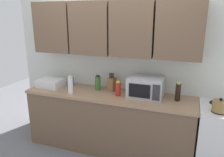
{
  "coord_description": "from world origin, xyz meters",
  "views": [
    {
      "loc": [
        1.08,
        -3.12,
        1.99
      ],
      "look_at": [
        0.04,
        -0.25,
        1.12
      ],
      "focal_mm": 34.95,
      "sensor_mm": 36.0,
      "label": 1
    }
  ],
  "objects_px": {
    "knife_block": "(112,84)",
    "bottle_red_sauce": "(118,89)",
    "dish_rack": "(51,83)",
    "bottle_blue_cleaner": "(72,81)",
    "microwave": "(146,87)",
    "bottle_soy_dark": "(178,92)",
    "bottle_green_oil": "(98,83)",
    "bottle_white_jar": "(71,85)",
    "kettle": "(220,106)"
  },
  "relations": [
    {
      "from": "bottle_green_oil",
      "to": "bottle_blue_cleaner",
      "type": "bearing_deg",
      "value": 173.13
    },
    {
      "from": "kettle",
      "to": "bottle_red_sauce",
      "type": "height_order",
      "value": "bottle_red_sauce"
    },
    {
      "from": "microwave",
      "to": "bottle_soy_dark",
      "type": "distance_m",
      "value": 0.43
    },
    {
      "from": "microwave",
      "to": "dish_rack",
      "type": "xyz_separation_m",
      "value": [
        -1.53,
        -0.05,
        -0.08
      ]
    },
    {
      "from": "kettle",
      "to": "dish_rack",
      "type": "xyz_separation_m",
      "value": [
        -2.46,
        0.16,
        -0.02
      ]
    },
    {
      "from": "dish_rack",
      "to": "bottle_green_oil",
      "type": "height_order",
      "value": "bottle_green_oil"
    },
    {
      "from": "microwave",
      "to": "bottle_white_jar",
      "type": "distance_m",
      "value": 1.08
    },
    {
      "from": "kettle",
      "to": "bottle_green_oil",
      "type": "bearing_deg",
      "value": 171.06
    },
    {
      "from": "microwave",
      "to": "bottle_soy_dark",
      "type": "bearing_deg",
      "value": 0.11
    },
    {
      "from": "dish_rack",
      "to": "bottle_green_oil",
      "type": "xyz_separation_m",
      "value": [
        0.78,
        0.1,
        0.05
      ]
    },
    {
      "from": "knife_block",
      "to": "bottle_white_jar",
      "type": "height_order",
      "value": "knife_block"
    },
    {
      "from": "dish_rack",
      "to": "bottle_red_sauce",
      "type": "distance_m",
      "value": 1.16
    },
    {
      "from": "dish_rack",
      "to": "bottle_white_jar",
      "type": "bearing_deg",
      "value": -21.68
    },
    {
      "from": "dish_rack",
      "to": "bottle_soy_dark",
      "type": "xyz_separation_m",
      "value": [
        1.97,
        0.05,
        0.06
      ]
    },
    {
      "from": "bottle_blue_cleaner",
      "to": "bottle_red_sauce",
      "type": "bearing_deg",
      "value": -13.04
    },
    {
      "from": "dish_rack",
      "to": "bottle_blue_cleaner",
      "type": "relative_size",
      "value": 2.33
    },
    {
      "from": "bottle_green_oil",
      "to": "dish_rack",
      "type": "bearing_deg",
      "value": -172.45
    },
    {
      "from": "bottle_blue_cleaner",
      "to": "bottle_green_oil",
      "type": "bearing_deg",
      "value": -6.87
    },
    {
      "from": "microwave",
      "to": "bottle_blue_cleaner",
      "type": "bearing_deg",
      "value": 174.96
    },
    {
      "from": "dish_rack",
      "to": "bottle_red_sauce",
      "type": "height_order",
      "value": "bottle_red_sauce"
    },
    {
      "from": "kettle",
      "to": "bottle_green_oil",
      "type": "height_order",
      "value": "bottle_green_oil"
    },
    {
      "from": "microwave",
      "to": "bottle_white_jar",
      "type": "bearing_deg",
      "value": -166.97
    },
    {
      "from": "microwave",
      "to": "knife_block",
      "type": "bearing_deg",
      "value": 169.73
    },
    {
      "from": "knife_block",
      "to": "bottle_green_oil",
      "type": "xyz_separation_m",
      "value": [
        -0.21,
        -0.05,
        0.01
      ]
    },
    {
      "from": "microwave",
      "to": "bottle_soy_dark",
      "type": "relative_size",
      "value": 1.87
    },
    {
      "from": "bottle_white_jar",
      "to": "bottle_soy_dark",
      "type": "bearing_deg",
      "value": 9.34
    },
    {
      "from": "bottle_soy_dark",
      "to": "bottle_green_oil",
      "type": "distance_m",
      "value": 1.18
    },
    {
      "from": "knife_block",
      "to": "bottle_soy_dark",
      "type": "distance_m",
      "value": 0.98
    },
    {
      "from": "bottle_soy_dark",
      "to": "bottle_green_oil",
      "type": "height_order",
      "value": "bottle_soy_dark"
    },
    {
      "from": "kettle",
      "to": "bottle_red_sauce",
      "type": "relative_size",
      "value": 0.81
    },
    {
      "from": "bottle_white_jar",
      "to": "bottle_blue_cleaner",
      "type": "xyz_separation_m",
      "value": [
        -0.18,
        0.35,
        -0.05
      ]
    },
    {
      "from": "bottle_white_jar",
      "to": "bottle_red_sauce",
      "type": "bearing_deg",
      "value": 12.86
    },
    {
      "from": "bottle_green_oil",
      "to": "kettle",
      "type": "bearing_deg",
      "value": -8.94
    },
    {
      "from": "bottle_blue_cleaner",
      "to": "dish_rack",
      "type": "bearing_deg",
      "value": -151.95
    },
    {
      "from": "dish_rack",
      "to": "bottle_blue_cleaner",
      "type": "distance_m",
      "value": 0.34
    },
    {
      "from": "kettle",
      "to": "bottle_blue_cleaner",
      "type": "bearing_deg",
      "value": 171.52
    },
    {
      "from": "knife_block",
      "to": "bottle_green_oil",
      "type": "relative_size",
      "value": 1.21
    },
    {
      "from": "dish_rack",
      "to": "kettle",
      "type": "bearing_deg",
      "value": -3.72
    },
    {
      "from": "dish_rack",
      "to": "bottle_green_oil",
      "type": "bearing_deg",
      "value": 7.55
    },
    {
      "from": "kettle",
      "to": "bottle_white_jar",
      "type": "height_order",
      "value": "bottle_white_jar"
    },
    {
      "from": "knife_block",
      "to": "bottle_red_sauce",
      "type": "distance_m",
      "value": 0.25
    },
    {
      "from": "microwave",
      "to": "bottle_blue_cleaner",
      "type": "relative_size",
      "value": 2.95
    },
    {
      "from": "bottle_white_jar",
      "to": "bottle_blue_cleaner",
      "type": "bearing_deg",
      "value": 116.55
    },
    {
      "from": "kettle",
      "to": "microwave",
      "type": "relative_size",
      "value": 0.36
    },
    {
      "from": "dish_rack",
      "to": "microwave",
      "type": "bearing_deg",
      "value": 1.99
    },
    {
      "from": "bottle_red_sauce",
      "to": "bottle_blue_cleaner",
      "type": "relative_size",
      "value": 1.32
    },
    {
      "from": "bottle_green_oil",
      "to": "bottle_blue_cleaner",
      "type": "height_order",
      "value": "bottle_green_oil"
    },
    {
      "from": "kettle",
      "to": "bottle_white_jar",
      "type": "distance_m",
      "value": 1.98
    },
    {
      "from": "bottle_blue_cleaner",
      "to": "kettle",
      "type": "bearing_deg",
      "value": -8.48
    },
    {
      "from": "microwave",
      "to": "bottle_white_jar",
      "type": "height_order",
      "value": "microwave"
    }
  ]
}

